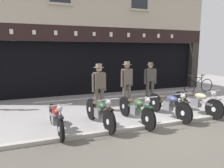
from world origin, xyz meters
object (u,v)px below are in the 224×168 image
shopkeeper_center (127,82)px  advert_board_near (136,61)px  motorcycle_right (197,102)px  leaning_bicycle (198,85)px  motorcycle_left (56,117)px  motorcycle_center_left (100,112)px  salesman_left (99,85)px  motorcycle_center (136,109)px  motorcycle_center_right (168,104)px  salesman_right (150,79)px

shopkeeper_center → advert_board_near: 3.51m
motorcycle_right → leaning_bicycle: bearing=-140.5°
motorcycle_left → leaning_bicycle: leaning_bicycle is taller
advert_board_near → motorcycle_right: bearing=-90.7°
motorcycle_center_left → shopkeeper_center: (1.69, 1.80, 0.54)m
motorcycle_left → salesman_left: salesman_left is taller
motorcycle_center → motorcycle_center_left: bearing=-6.5°
motorcycle_center_right → salesman_left: size_ratio=1.23×
motorcycle_center → motorcycle_center_right: size_ratio=1.01×
advert_board_near → salesman_left: bearing=-134.9°
motorcycle_center_left → motorcycle_right: (3.51, -0.01, -0.00)m
motorcycle_center_left → advert_board_near: advert_board_near is taller
motorcycle_left → leaning_bicycle: (7.62, 3.01, -0.03)m
motorcycle_center → advert_board_near: bearing=-119.4°
motorcycle_center_left → motorcycle_center_right: bearing=174.6°
shopkeeper_center → leaning_bicycle: (4.72, 1.22, -0.60)m
motorcycle_left → motorcycle_center: 2.34m
motorcycle_right → shopkeeper_center: size_ratio=1.20×
salesman_right → motorcycle_center_right: bearing=84.0°
leaning_bicycle → shopkeeper_center: bearing=109.6°
advert_board_near → motorcycle_center: bearing=-117.1°
salesman_left → salesman_right: size_ratio=1.02×
motorcycle_right → salesman_right: bearing=-86.6°
motorcycle_left → leaning_bicycle: size_ratio=1.13×
motorcycle_right → shopkeeper_center: (-1.82, 1.81, 0.55)m
salesman_left → salesman_right: salesman_left is taller
motorcycle_center_right → motorcycle_left: bearing=-4.4°
motorcycle_center → motorcycle_center_right: bearing=-178.2°
motorcycle_left → salesman_right: bearing=-154.5°
advert_board_near → leaning_bicycle: (2.84, -1.68, -1.24)m
salesman_left → motorcycle_center_right: bearing=129.7°
motorcycle_right → leaning_bicycle: 4.20m
motorcycle_center_right → salesman_left: bearing=-45.1°
motorcycle_center → motorcycle_right: size_ratio=1.00×
motorcycle_left → motorcycle_center: motorcycle_center is taller
motorcycle_left → salesman_right: (4.29, 2.35, 0.51)m
salesman_left → motorcycle_center: bearing=100.7°
motorcycle_left → motorcycle_right: motorcycle_right is taller
motorcycle_center → shopkeeper_center: bearing=-109.1°
motorcycle_center_left → leaning_bicycle: 7.08m
motorcycle_center_left → motorcycle_center_right: size_ratio=0.96×
motorcycle_center → salesman_left: 1.88m
motorcycle_center_left → advert_board_near: 6.02m
salesman_right → salesman_left: bearing=27.2°
shopkeeper_center → advert_board_near: advert_board_near is taller
motorcycle_center_right → motorcycle_center: bearing=-0.3°
shopkeeper_center → advert_board_near: bearing=-136.1°
salesman_right → motorcycle_left: bearing=39.6°
motorcycle_left → motorcycle_center_right: bearing=176.6°
motorcycle_center → motorcycle_center_right: 1.25m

